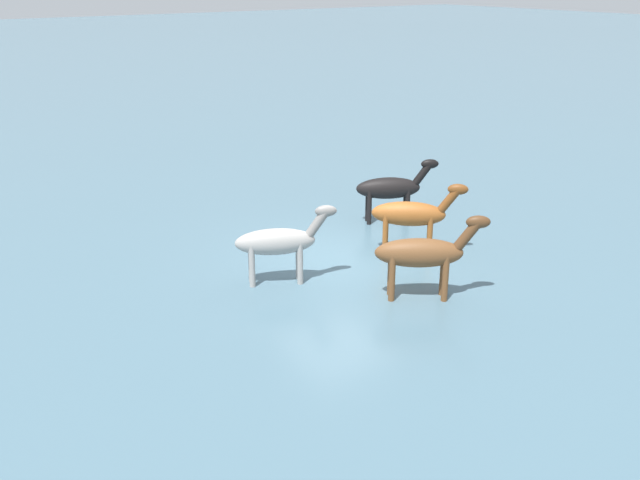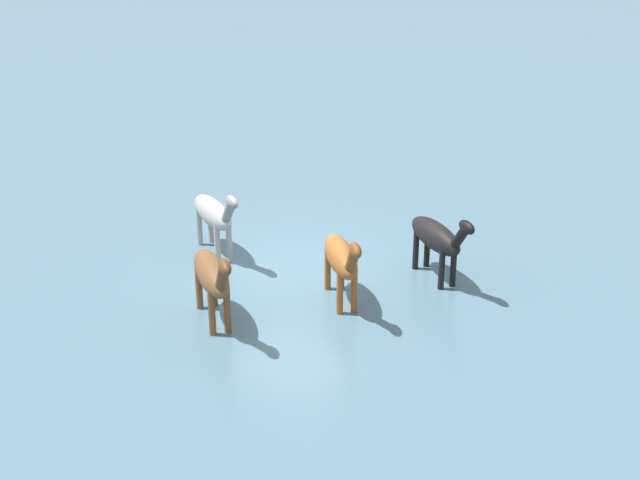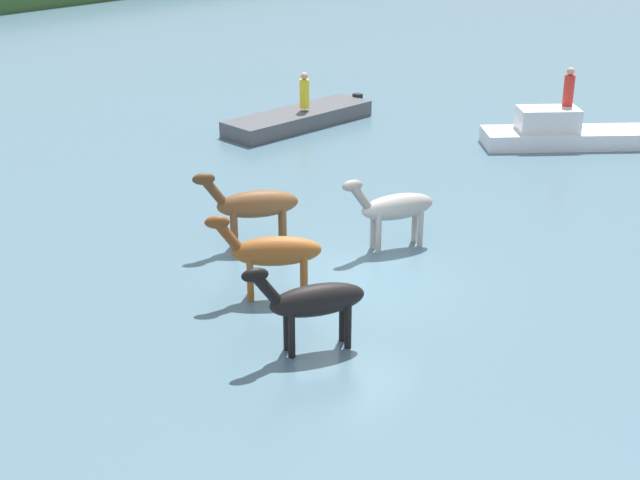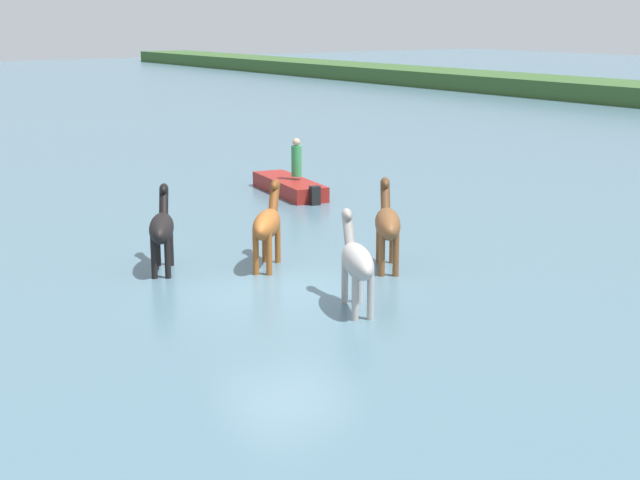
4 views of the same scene
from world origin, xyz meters
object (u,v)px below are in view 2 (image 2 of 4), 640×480
Objects in this scene: horse_dun_straggler at (214,214)px; horse_lead at (438,238)px; horse_mid_herd at (342,258)px; horse_rear_stallion at (212,276)px.

horse_lead is (-4.69, -1.77, -0.00)m from horse_dun_straggler.
horse_mid_herd is at bearing -87.85° from horse_lead.
horse_mid_herd reaches higher than horse_dun_straggler.
horse_dun_straggler is 5.01m from horse_lead.
horse_lead is (-1.06, -2.04, -0.02)m from horse_mid_herd.
horse_lead is at bearing 93.00° from horse_rear_stallion.
horse_mid_herd reaches higher than horse_lead.
horse_lead is 4.93m from horse_rear_stallion.
horse_mid_herd is 0.91× the size of horse_lead.
horse_mid_herd is at bearing 88.75° from horse_rear_stallion.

